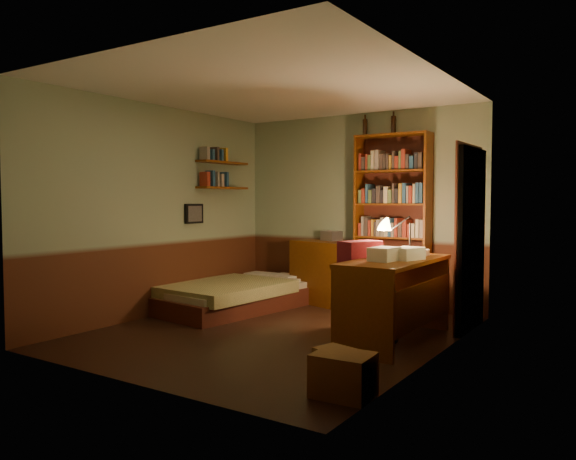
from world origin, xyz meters
The scene contains 24 objects.
floor centered at (0.00, 0.00, -0.01)m, with size 3.50×4.00×0.02m, color black.
ceiling centered at (0.00, 0.00, 2.61)m, with size 3.50×4.00×0.02m, color silver.
wall_back centered at (0.00, 2.01, 1.30)m, with size 3.50×0.02×2.60m, color gray.
wall_left centered at (-1.76, 0.00, 1.30)m, with size 0.02×4.00×2.60m, color gray.
wall_right centered at (1.76, 0.00, 1.30)m, with size 0.02×4.00×2.60m, color gray.
wall_front centered at (0.00, -2.01, 1.30)m, with size 3.50×0.02×2.60m, color gray.
doorway centered at (1.72, 1.30, 1.00)m, with size 0.06×0.90×2.00m, color black.
door_trim centered at (1.69, 1.30, 1.00)m, with size 0.02×0.98×2.08m, color #421B11.
bed centered at (-1.19, 0.81, 0.31)m, with size 1.12×2.10×0.62m, color olive.
dresser centered at (-0.36, 1.76, 0.43)m, with size 0.98×0.49×0.87m, color #612E0B.
mini_stereo centered at (-0.35, 1.89, 0.94)m, with size 0.25×0.19×0.14m, color #B2B2B7.
bookshelf centered at (0.56, 1.85, 1.14)m, with size 0.98×0.30×2.28m, color #612E0B.
bottle_left centered at (0.12, 1.96, 2.39)m, with size 0.06×0.06×0.23m, color black.
bottle_right centered at (0.52, 1.96, 2.40)m, with size 0.07×0.07×0.24m, color black.
desk centered at (1.22, 0.36, 0.42)m, with size 0.65×1.56×0.84m, color #612E0B.
paper_stack centered at (1.34, 0.37, 0.90)m, with size 0.22×0.31×0.12m, color silver.
desk_lamp centered at (1.21, 0.80, 1.17)m, with size 0.20×0.20×0.66m, color black.
office_chair centered at (1.02, 0.27, 0.43)m, with size 0.43×0.38×0.86m, color #28552D.
red_jacket centered at (0.87, 0.08, 1.11)m, with size 0.24×0.43×0.51m, color maroon.
wall_shelf_lower centered at (-1.64, 1.10, 1.60)m, with size 0.20×0.90×0.03m, color #612E0B.
wall_shelf_upper centered at (-1.64, 1.10, 1.95)m, with size 0.20×0.90×0.03m, color #612E0B.
framed_picture centered at (-1.72, 0.60, 1.25)m, with size 0.04×0.32×0.26m, color black.
cardboard_box_a centered at (1.53, -1.35, 0.16)m, with size 0.42×0.34×0.32m, color brown.
cardboard_box_b centered at (1.24, -0.92, 0.11)m, with size 0.30×0.25×0.22m, color brown.
Camera 1 is at (3.39, -4.94, 1.43)m, focal length 35.00 mm.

